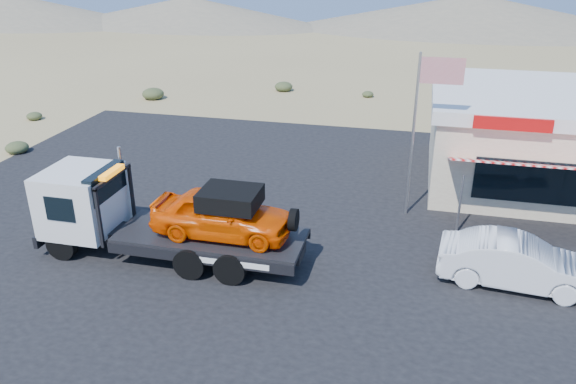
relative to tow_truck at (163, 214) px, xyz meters
The scene contains 8 objects.
ground 3.16m from the tow_truck, 10.69° to the left, with size 120.00×120.00×0.00m, color #937F53.
asphalt_lot 6.08m from the tow_truck, 36.65° to the left, with size 32.00×24.00×0.02m, color black.
tow_truck is the anchor object (origin of this frame).
white_sedan 10.83m from the tow_truck, ahead, with size 1.57×4.49×1.48m, color silver.
jerky_store 16.28m from the tow_truck, 35.66° to the left, with size 10.40×9.97×3.90m.
flagpole 9.42m from the tow_truck, 33.22° to the left, with size 1.55×0.10×6.00m.
desert_scrub 15.08m from the tow_truck, 131.09° to the left, with size 22.86×30.78×0.77m.
distant_hills 56.10m from the tow_truck, 97.22° to the left, with size 126.00×48.00×4.20m.
Camera 1 is at (4.84, -15.10, 9.24)m, focal length 35.00 mm.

